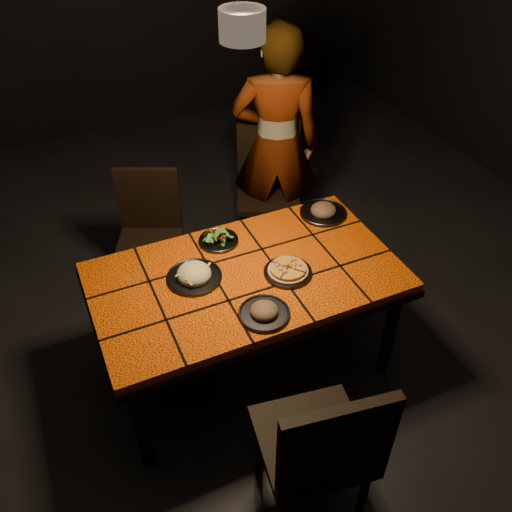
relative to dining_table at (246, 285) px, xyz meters
name	(u,v)px	position (x,y,z in m)	size (l,w,h in m)	color
room_shell	(244,145)	(0.00, 0.00, 0.83)	(6.04, 7.04, 3.08)	black
dining_table	(246,285)	(0.00, 0.00, 0.00)	(1.62, 0.92, 0.75)	#FF5908
chair_near	(322,449)	(-0.08, -0.96, -0.08)	(0.53, 0.53, 1.03)	black
chair_far_left	(150,228)	(-0.29, 0.91, -0.16)	(0.54, 0.54, 0.90)	black
chair_far_right	(268,179)	(0.64, 1.07, -0.11)	(0.58, 0.58, 0.98)	black
diner	(276,146)	(0.68, 1.04, 0.16)	(0.61, 0.40, 1.67)	brown
pendant_lamp	(242,20)	(0.00, 0.00, 1.35)	(0.18, 0.18, 1.06)	black
plate_pizza	(288,271)	(0.20, -0.09, 0.10)	(0.30, 0.30, 0.04)	#353539
plate_pasta	(194,275)	(-0.26, 0.08, 0.10)	(0.29, 0.29, 0.09)	#353539
plate_salad	(218,238)	(-0.03, 0.31, 0.10)	(0.23, 0.23, 0.07)	#353539
plate_mushroom_a	(264,312)	(-0.04, -0.31, 0.10)	(0.25, 0.25, 0.08)	#353539
plate_mushroom_b	(323,211)	(0.64, 0.31, 0.10)	(0.28, 0.28, 0.09)	#353539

